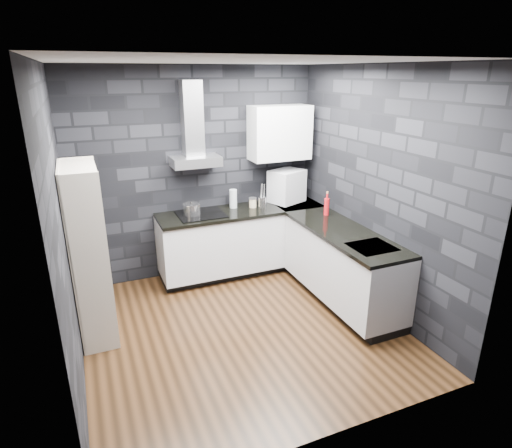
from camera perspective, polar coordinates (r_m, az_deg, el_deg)
ground at (r=4.75m, az=-1.84°, el=-13.72°), size 3.20×3.20×0.00m
ceiling at (r=3.96m, az=-2.29°, el=20.89°), size 3.20×3.20×0.00m
wall_back at (r=5.66m, az=-7.96°, el=6.60°), size 3.20×0.05×2.70m
wall_front at (r=2.81m, az=9.97°, el=-7.43°), size 3.20×0.05×2.70m
wall_left at (r=3.93m, az=-24.79°, el=-1.03°), size 0.05×3.20×2.70m
wall_right at (r=4.95m, az=15.86°, el=4.13°), size 0.05×3.20×2.70m
toekick_back at (r=5.97m, az=-2.00°, el=-5.73°), size 2.18×0.50×0.10m
toekick_right at (r=5.35m, az=11.46°, el=-9.39°), size 0.50×1.78×0.10m
counter_back_cab at (r=5.77m, az=-1.91°, el=-2.03°), size 2.20×0.60×0.76m
counter_right_cab at (r=5.14m, az=11.41°, el=-5.29°), size 0.60×1.80×0.76m
counter_back_top at (r=5.62m, az=-1.91°, el=1.72°), size 2.20×0.62×0.04m
counter_right_top at (r=4.98m, az=11.62°, el=-1.14°), size 0.62×1.80×0.04m
counter_corner_top at (r=5.95m, az=5.27°, el=2.67°), size 0.62×0.62×0.04m
hood_body at (r=5.42m, az=-8.03°, el=8.28°), size 0.60×0.34×0.12m
hood_chimney at (r=5.41m, az=-8.50°, el=13.71°), size 0.24×0.20×0.90m
upper_cabinet at (r=5.76m, az=3.18°, el=12.05°), size 0.80×0.35×0.70m
cooktop at (r=5.46m, az=-7.35°, el=1.30°), size 0.58×0.50×0.01m
sink_rim at (r=4.61m, az=15.19°, el=-2.99°), size 0.44×0.40×0.01m
pot at (r=5.43m, az=-8.55°, el=1.90°), size 0.24×0.24×0.13m
glass_vase at (r=5.68m, az=-3.06°, el=3.39°), size 0.13×0.13×0.25m
storage_jar at (r=5.70m, az=-0.44°, el=2.81°), size 0.10×0.10×0.12m
utensil_crock at (r=5.71m, az=0.84°, el=2.94°), size 0.12×0.12×0.14m
appliance_garage at (r=5.91m, az=4.12°, el=5.07°), size 0.54×0.48×0.44m
red_bottle at (r=5.45m, az=9.39°, el=2.28°), size 0.07×0.07×0.21m
bookshelf at (r=4.59m, az=-21.37°, el=-3.68°), size 0.40×0.82×1.80m
fruit_bowl at (r=4.50m, az=-21.38°, el=-3.67°), size 0.21×0.21×0.05m
book_red at (r=4.85m, az=-21.06°, el=-6.66°), size 0.16×0.08×0.22m
book_second at (r=4.89m, az=-21.43°, el=-6.17°), size 0.16×0.10×0.23m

